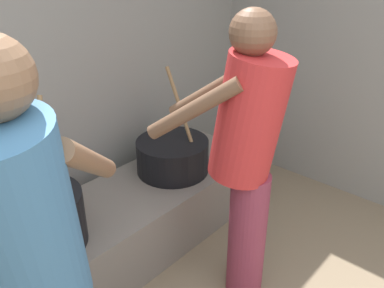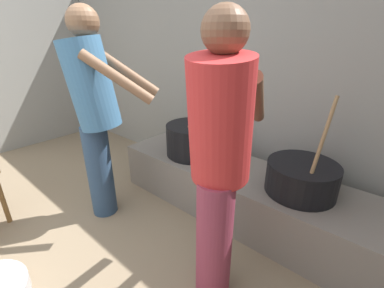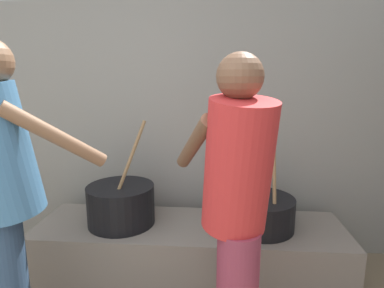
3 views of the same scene
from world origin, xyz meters
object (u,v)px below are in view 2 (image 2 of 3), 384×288
Objects in this scene: cooking_pot_secondary at (302,178)px; cook_in_blue_shirt at (95,108)px; cooking_pot_main at (193,139)px; cook_in_red_shirt at (219,155)px.

cook_in_blue_shirt reaches higher than cooking_pot_secondary.
cooking_pot_secondary is 1.55m from cook_in_blue_shirt.
cooking_pot_main is 0.48× the size of cook_in_red_shirt.
cook_in_red_shirt is at bearing -106.49° from cooking_pot_secondary.
cook_in_red_shirt is (0.76, -0.69, 0.33)m from cooking_pot_main.
cooking_pot_main is 1.09× the size of cooking_pot_secondary.
cooking_pot_main is 0.46× the size of cook_in_blue_shirt.
cook_in_blue_shirt reaches higher than cook_in_red_shirt.
cooking_pot_secondary is at bearing 28.41° from cook_in_blue_shirt.
cook_in_blue_shirt is at bearing -179.31° from cook_in_red_shirt.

